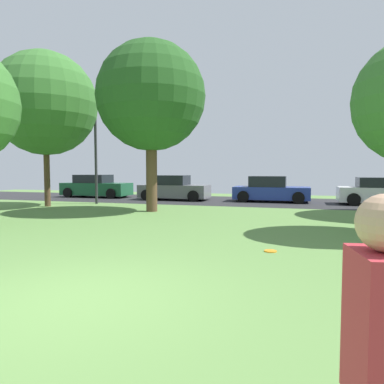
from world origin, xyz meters
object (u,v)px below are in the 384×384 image
at_px(parked_car_green, 96,187).
at_px(person_bystander, 381,384).
at_px(oak_tree_center, 151,97).
at_px(parked_car_blue, 271,190).
at_px(parked_car_white, 384,192).
at_px(frisbee_disc, 270,251).
at_px(street_lamp_post, 96,161).
at_px(maple_tree_far, 45,104).
at_px(parked_car_grey, 174,189).

bearing_deg(parked_car_green, person_bystander, -54.97).
xyz_separation_m(oak_tree_center, person_bystander, (6.40, -12.44, -3.95)).
distance_m(parked_car_blue, parked_car_white, 5.67).
xyz_separation_m(oak_tree_center, parked_car_green, (-6.75, 6.32, -4.21)).
relative_size(frisbee_disc, street_lamp_post, 0.06).
distance_m(parked_car_green, parked_car_blue, 11.30).
bearing_deg(maple_tree_far, oak_tree_center, -4.36).
bearing_deg(frisbee_disc, parked_car_green, 134.44).
xyz_separation_m(oak_tree_center, parked_car_blue, (4.55, 6.23, -4.24)).
relative_size(maple_tree_far, parked_car_blue, 1.80).
relative_size(frisbee_disc, parked_car_blue, 0.06).
xyz_separation_m(parked_car_grey, parked_car_white, (11.30, 0.13, -0.02)).
distance_m(frisbee_disc, parked_car_grey, 13.70).
distance_m(oak_tree_center, parked_car_grey, 7.26).
distance_m(person_bystander, parked_car_white, 18.77).
bearing_deg(parked_car_blue, oak_tree_center, -126.11).
height_order(frisbee_disc, parked_car_white, parked_car_white).
height_order(parked_car_green, parked_car_white, parked_car_green).
bearing_deg(parked_car_white, frisbee_disc, -111.20).
height_order(oak_tree_center, street_lamp_post, oak_tree_center).
relative_size(maple_tree_far, parked_car_grey, 1.82).
bearing_deg(parked_car_white, parked_car_blue, 177.01).
height_order(parked_car_grey, parked_car_blue, parked_car_grey).
distance_m(parked_car_grey, street_lamp_post, 4.92).
height_order(maple_tree_far, frisbee_disc, maple_tree_far).
distance_m(person_bystander, parked_car_blue, 18.77).
relative_size(parked_car_blue, parked_car_white, 0.94).
distance_m(maple_tree_far, parked_car_white, 17.43).
bearing_deg(parked_car_blue, maple_tree_far, -150.63).
relative_size(oak_tree_center, parked_car_green, 1.60).
bearing_deg(parked_car_white, maple_tree_far, -160.99).
xyz_separation_m(person_bystander, parked_car_grey, (-7.50, 18.25, -0.27)).
height_order(frisbee_disc, street_lamp_post, street_lamp_post).
xyz_separation_m(maple_tree_far, parked_car_blue, (10.30, 5.79, -4.33)).
bearing_deg(parked_car_grey, maple_tree_far, -130.93).
bearing_deg(frisbee_disc, street_lamp_post, 138.76).
relative_size(frisbee_disc, parked_car_white, 0.06).
bearing_deg(parked_car_grey, oak_tree_center, -79.27).
relative_size(maple_tree_far, street_lamp_post, 1.66).
relative_size(frisbee_disc, parked_car_grey, 0.07).
bearing_deg(parked_car_green, parked_car_white, -1.30).
xyz_separation_m(person_bystander, frisbee_disc, (-0.90, 6.27, -0.93)).
height_order(parked_car_grey, street_lamp_post, street_lamp_post).
relative_size(parked_car_green, parked_car_grey, 1.10).
bearing_deg(street_lamp_post, maple_tree_far, -129.87).
height_order(person_bystander, parked_car_white, person_bystander).
relative_size(person_bystander, street_lamp_post, 0.38).
height_order(person_bystander, frisbee_disc, person_bystander).
height_order(frisbee_disc, parked_car_blue, parked_car_blue).
bearing_deg(parked_car_grey, parked_car_white, 0.68).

